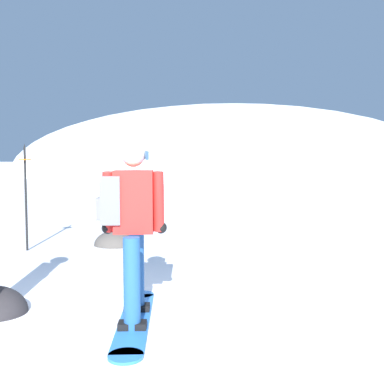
% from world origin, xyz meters
% --- Properties ---
extents(ground_plane, '(300.00, 300.00, 0.00)m').
position_xyz_m(ground_plane, '(0.00, 0.00, 0.00)').
color(ground_plane, white).
extents(ridge_peak_main, '(40.74, 36.66, 12.97)m').
position_xyz_m(ridge_peak_main, '(-7.10, 39.65, 0.00)').
color(ridge_peak_main, white).
rests_on(ridge_peak_main, ground).
extents(snowboarder_main, '(0.76, 1.76, 1.71)m').
position_xyz_m(snowboarder_main, '(0.47, -0.05, 0.92)').
color(snowboarder_main, blue).
rests_on(snowboarder_main, ground).
extents(piste_marker_near, '(0.20, 0.20, 1.77)m').
position_xyz_m(piste_marker_near, '(-2.53, 2.50, 1.02)').
color(piste_marker_near, black).
rests_on(piste_marker_near, ground).
extents(rock_mid, '(0.73, 0.62, 0.51)m').
position_xyz_m(rock_mid, '(-1.32, 3.29, 0.00)').
color(rock_mid, '#4C4742').
rests_on(rock_mid, ground).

